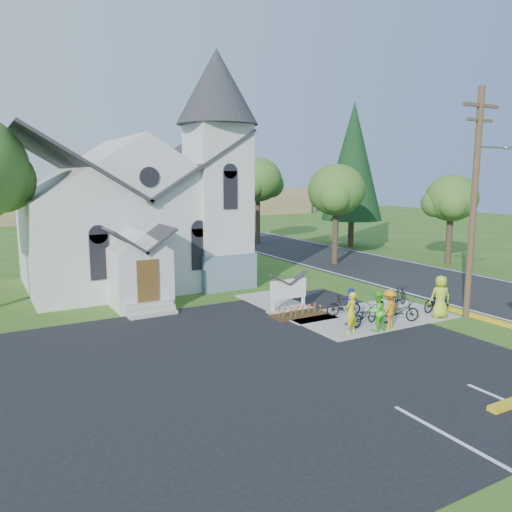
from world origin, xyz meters
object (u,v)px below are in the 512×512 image
cyclist_1 (377,311)px  cyclist_4 (440,297)px  church_sign (288,290)px  cyclist_3 (389,309)px  bike_1 (344,305)px  bike_4 (437,301)px  cyclist_0 (351,313)px  cyclist_2 (351,306)px  bike_2 (400,311)px  bike_3 (399,297)px  bike_0 (365,315)px  utility_pole (475,196)px

cyclist_1 → cyclist_4: bearing=-179.4°
church_sign → cyclist_3: bearing=-64.8°
bike_1 → bike_4: bike_1 is taller
cyclist_0 → cyclist_4: 4.87m
cyclist_1 → cyclist_4: cyclist_4 is taller
cyclist_0 → cyclist_2: (0.72, 0.86, -0.04)m
cyclist_0 → cyclist_2: bearing=-143.9°
bike_1 → bike_2: bike_1 is taller
bike_2 → cyclist_4: size_ratio=0.95×
cyclist_0 → bike_3: 5.14m
cyclist_3 → bike_2: bearing=-175.0°
bike_2 → cyclist_3: size_ratio=1.10×
bike_4 → cyclist_0: bearing=91.3°
cyclist_2 → bike_2: cyclist_2 is taller
bike_0 → utility_pole: bearing=-116.9°
cyclist_3 → cyclist_2: bearing=-63.4°
cyclist_1 → bike_1: (0.21, 2.36, -0.34)m
church_sign → bike_0: church_sign is taller
cyclist_0 → church_sign: bearing=-100.1°
utility_pole → cyclist_0: (-6.28, 0.57, -4.51)m
cyclist_4 → cyclist_1: bearing=22.5°
church_sign → cyclist_4: size_ratio=1.16×
bike_1 → cyclist_3: 2.43m
church_sign → cyclist_3: (2.07, -4.40, -0.16)m
utility_pole → cyclist_2: 7.33m
church_sign → utility_pole: utility_pole is taller
bike_0 → cyclist_1: size_ratio=1.00×
church_sign → utility_pole: (6.56, -4.70, 4.38)m
bike_0 → cyclist_1: cyclist_1 is taller
cyclist_1 → bike_3: bearing=-147.2°
cyclist_1 → bike_4: bearing=-169.2°
cyclist_1 → bike_2: bearing=-166.0°
utility_pole → cyclist_4: size_ratio=5.27×
bike_0 → cyclist_3: size_ratio=1.00×
cyclist_0 → bike_4: bearing=171.9°
bike_0 → bike_3: size_ratio=1.01×
church_sign → cyclist_1: (1.41, -4.40, -0.16)m
utility_pole → bike_0: 7.15m
bike_1 → cyclist_1: bearing=-163.3°
church_sign → cyclist_2: bearing=-73.0°
utility_pole → church_sign: bearing=144.4°
bike_2 → cyclist_3: cyclist_3 is taller
bike_4 → cyclist_3: bearing=97.8°
cyclist_0 → utility_pole: bearing=160.9°
cyclist_1 → cyclist_2: cyclist_1 is taller
bike_2 → cyclist_3: (-1.03, -0.41, 0.35)m
bike_0 → bike_4: size_ratio=0.90×
bike_1 → church_sign: bearing=60.3°
cyclist_0 → bike_0: cyclist_0 is taller
bike_0 → cyclist_4: cyclist_4 is taller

